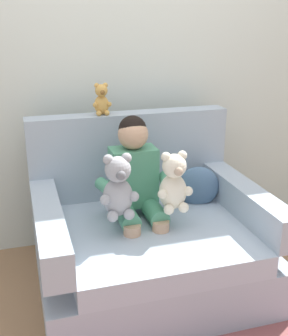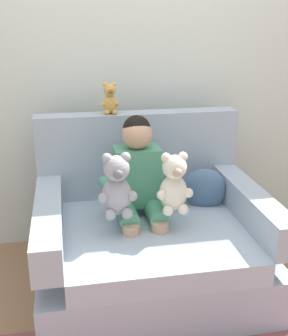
# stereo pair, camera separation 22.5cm
# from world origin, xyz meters

# --- Properties ---
(ground_plane) EXTENTS (8.00, 8.00, 0.00)m
(ground_plane) POSITION_xyz_m (0.00, 0.00, 0.00)
(ground_plane) COLOR #936D4C
(back_wall) EXTENTS (6.00, 0.10, 2.60)m
(back_wall) POSITION_xyz_m (0.00, 0.73, 1.30)
(back_wall) COLOR silver
(back_wall) RESTS_ON ground
(armchair) EXTENTS (1.25, 1.04, 0.94)m
(armchair) POSITION_xyz_m (0.00, 0.05, 0.28)
(armchair) COLOR #9EADBC
(armchair) RESTS_ON ground
(seated_child) EXTENTS (0.45, 0.39, 0.82)m
(seated_child) POSITION_xyz_m (-0.05, 0.10, 0.62)
(seated_child) COLOR #4C9370
(seated_child) RESTS_ON armchair
(plush_cream) EXTENTS (0.20, 0.16, 0.33)m
(plush_cream) POSITION_xyz_m (0.10, -0.09, 0.67)
(plush_cream) COLOR silver
(plush_cream) RESTS_ON armchair
(plush_grey) EXTENTS (0.20, 0.17, 0.34)m
(plush_grey) POSITION_xyz_m (-0.20, -0.08, 0.67)
(plush_grey) COLOR #9E9EA3
(plush_grey) RESTS_ON armchair
(plush_honey_on_backrest) EXTENTS (0.11, 0.09, 0.19)m
(plush_honey_on_backrest) POSITION_xyz_m (-0.17, 0.44, 1.03)
(plush_honey_on_backrest) COLOR gold
(plush_honey_on_backrest) RESTS_ON armchair
(throw_pillow) EXTENTS (0.28, 0.19, 0.26)m
(throw_pillow) POSITION_xyz_m (0.37, 0.20, 0.51)
(throw_pillow) COLOR slate
(throw_pillow) RESTS_ON armchair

